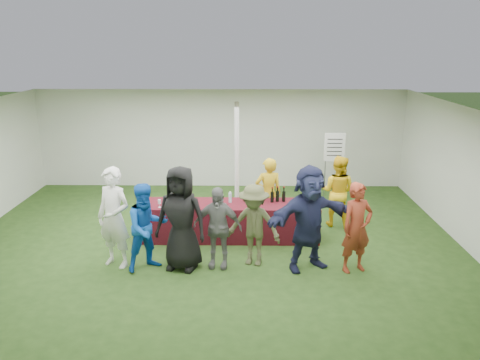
{
  "coord_description": "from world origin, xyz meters",
  "views": [
    {
      "loc": [
        0.69,
        -8.65,
        3.9
      ],
      "look_at": [
        0.58,
        0.33,
        1.25
      ],
      "focal_mm": 35.0,
      "sensor_mm": 36.0,
      "label": 1
    }
  ],
  "objects_px": {
    "customer_1": "(147,227)",
    "customer_2": "(181,218)",
    "staff_back": "(337,191)",
    "customer_0": "(114,218)",
    "staff_pourer": "(268,194)",
    "customer_3": "(217,227)",
    "customer_4": "(254,225)",
    "customer_5": "(309,218)",
    "customer_6": "(357,228)",
    "serving_table": "(230,221)",
    "wine_list_sign": "(334,153)",
    "dump_bucket": "(310,203)"
  },
  "relations": [
    {
      "from": "customer_5",
      "to": "wine_list_sign",
      "type": "bearing_deg",
      "value": 49.48
    },
    {
      "from": "wine_list_sign",
      "to": "customer_0",
      "type": "height_order",
      "value": "customer_0"
    },
    {
      "from": "dump_bucket",
      "to": "customer_5",
      "type": "bearing_deg",
      "value": -98.66
    },
    {
      "from": "staff_back",
      "to": "customer_1",
      "type": "height_order",
      "value": "customer_1"
    },
    {
      "from": "serving_table",
      "to": "customer_0",
      "type": "distance_m",
      "value": 2.44
    },
    {
      "from": "staff_pourer",
      "to": "customer_4",
      "type": "height_order",
      "value": "staff_pourer"
    },
    {
      "from": "wine_list_sign",
      "to": "staff_back",
      "type": "distance_m",
      "value": 1.54
    },
    {
      "from": "customer_4",
      "to": "customer_5",
      "type": "height_order",
      "value": "customer_5"
    },
    {
      "from": "serving_table",
      "to": "customer_3",
      "type": "distance_m",
      "value": 1.35
    },
    {
      "from": "staff_back",
      "to": "customer_2",
      "type": "relative_size",
      "value": 0.84
    },
    {
      "from": "staff_back",
      "to": "customer_5",
      "type": "bearing_deg",
      "value": 91.76
    },
    {
      "from": "staff_pourer",
      "to": "customer_3",
      "type": "relative_size",
      "value": 1.06
    },
    {
      "from": "customer_0",
      "to": "staff_pourer",
      "type": "bearing_deg",
      "value": 55.93
    },
    {
      "from": "staff_pourer",
      "to": "staff_back",
      "type": "xyz_separation_m",
      "value": [
        1.52,
        0.24,
        -0.01
      ]
    },
    {
      "from": "serving_table",
      "to": "customer_4",
      "type": "distance_m",
      "value": 1.33
    },
    {
      "from": "customer_3",
      "to": "customer_4",
      "type": "height_order",
      "value": "customer_4"
    },
    {
      "from": "customer_0",
      "to": "customer_4",
      "type": "relative_size",
      "value": 1.21
    },
    {
      "from": "wine_list_sign",
      "to": "customer_1",
      "type": "relative_size",
      "value": 1.14
    },
    {
      "from": "customer_1",
      "to": "customer_2",
      "type": "xyz_separation_m",
      "value": [
        0.6,
        0.05,
        0.15
      ]
    },
    {
      "from": "dump_bucket",
      "to": "customer_2",
      "type": "distance_m",
      "value": 2.65
    },
    {
      "from": "dump_bucket",
      "to": "staff_back",
      "type": "bearing_deg",
      "value": 52.57
    },
    {
      "from": "customer_2",
      "to": "customer_5",
      "type": "height_order",
      "value": "customer_5"
    },
    {
      "from": "staff_pourer",
      "to": "customer_1",
      "type": "relative_size",
      "value": 1.0
    },
    {
      "from": "serving_table",
      "to": "customer_6",
      "type": "xyz_separation_m",
      "value": [
        2.25,
        -1.42,
        0.44
      ]
    },
    {
      "from": "customer_2",
      "to": "customer_5",
      "type": "relative_size",
      "value": 0.99
    },
    {
      "from": "staff_back",
      "to": "customer_3",
      "type": "height_order",
      "value": "staff_back"
    },
    {
      "from": "staff_back",
      "to": "customer_0",
      "type": "height_order",
      "value": "customer_0"
    },
    {
      "from": "customer_1",
      "to": "customer_2",
      "type": "relative_size",
      "value": 0.84
    },
    {
      "from": "customer_0",
      "to": "customer_3",
      "type": "height_order",
      "value": "customer_0"
    },
    {
      "from": "customer_6",
      "to": "staff_pourer",
      "type": "bearing_deg",
      "value": 105.39
    },
    {
      "from": "staff_pourer",
      "to": "customer_5",
      "type": "xyz_separation_m",
      "value": [
        0.62,
        -1.81,
        0.16
      ]
    },
    {
      "from": "wine_list_sign",
      "to": "customer_6",
      "type": "height_order",
      "value": "wine_list_sign"
    },
    {
      "from": "staff_pourer",
      "to": "staff_back",
      "type": "bearing_deg",
      "value": 178.17
    },
    {
      "from": "customer_1",
      "to": "customer_6",
      "type": "height_order",
      "value": "customer_6"
    },
    {
      "from": "staff_pourer",
      "to": "customer_6",
      "type": "height_order",
      "value": "customer_6"
    },
    {
      "from": "staff_back",
      "to": "customer_2",
      "type": "height_order",
      "value": "customer_2"
    },
    {
      "from": "customer_5",
      "to": "customer_6",
      "type": "distance_m",
      "value": 0.84
    },
    {
      "from": "wine_list_sign",
      "to": "customer_0",
      "type": "distance_m",
      "value": 5.67
    },
    {
      "from": "serving_table",
      "to": "customer_6",
      "type": "bearing_deg",
      "value": -32.24
    },
    {
      "from": "customer_5",
      "to": "customer_6",
      "type": "relative_size",
      "value": 1.17
    },
    {
      "from": "staff_back",
      "to": "customer_0",
      "type": "relative_size",
      "value": 0.86
    },
    {
      "from": "staff_back",
      "to": "customer_4",
      "type": "height_order",
      "value": "staff_back"
    },
    {
      "from": "wine_list_sign",
      "to": "customer_6",
      "type": "bearing_deg",
      "value": -93.63
    },
    {
      "from": "customer_1",
      "to": "customer_3",
      "type": "relative_size",
      "value": 1.05
    },
    {
      "from": "dump_bucket",
      "to": "staff_pourer",
      "type": "height_order",
      "value": "staff_pourer"
    },
    {
      "from": "wine_list_sign",
      "to": "customer_6",
      "type": "distance_m",
      "value": 3.63
    },
    {
      "from": "customer_1",
      "to": "customer_2",
      "type": "distance_m",
      "value": 0.62
    },
    {
      "from": "customer_3",
      "to": "customer_4",
      "type": "distance_m",
      "value": 0.66
    },
    {
      "from": "customer_0",
      "to": "customer_4",
      "type": "distance_m",
      "value": 2.49
    },
    {
      "from": "customer_2",
      "to": "staff_back",
      "type": "bearing_deg",
      "value": 47.47
    }
  ]
}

